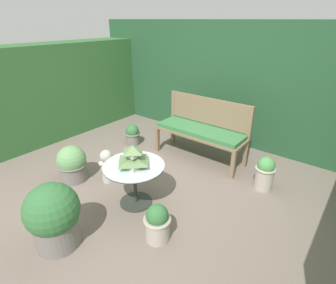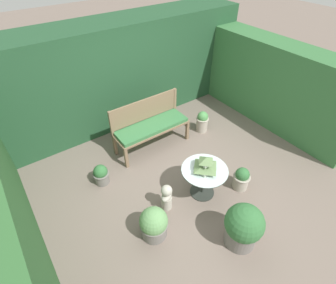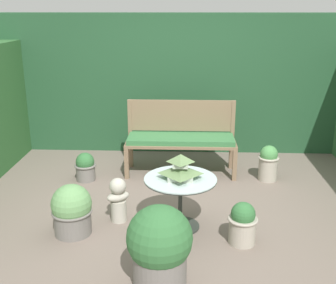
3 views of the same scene
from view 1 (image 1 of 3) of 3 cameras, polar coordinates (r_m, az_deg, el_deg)
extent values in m
plane|color=#75665B|center=(3.95, -1.81, -8.88)|extent=(30.00, 30.00, 0.00)
cube|color=#234C2D|center=(5.54, 15.45, 12.79)|extent=(6.40, 1.07, 2.21)
cube|color=#336633|center=(5.80, -23.07, 10.21)|extent=(0.70, 3.57, 1.81)
cube|color=#7F664C|center=(4.77, -2.31, 0.55)|extent=(0.06, 0.06, 0.44)
cube|color=#7F664C|center=(4.06, 13.95, -4.96)|extent=(0.06, 0.06, 0.44)
cube|color=#7F664C|center=(5.11, 1.11, 2.26)|extent=(0.06, 0.06, 0.44)
cube|color=#7F664C|center=(4.45, 16.56, -2.52)|extent=(0.06, 0.06, 0.44)
cube|color=#7F664C|center=(4.45, 6.94, 1.85)|extent=(1.55, 0.53, 0.04)
cube|color=#387542|center=(4.43, 6.98, 2.50)|extent=(1.49, 0.48, 0.07)
cube|color=#7F664C|center=(5.01, 1.19, 5.36)|extent=(0.06, 0.06, 1.02)
cube|color=#7F664C|center=(4.33, 17.10, 0.92)|extent=(0.06, 0.06, 1.02)
cube|color=#7F664C|center=(4.53, 8.82, 6.68)|extent=(1.49, 0.04, 0.45)
cylinder|color=#2D332D|center=(3.60, -6.96, -12.76)|extent=(0.42, 0.42, 0.02)
cylinder|color=#2D332D|center=(3.44, -7.19, -9.21)|extent=(0.04, 0.04, 0.56)
cylinder|color=silver|center=(3.29, -7.46, -5.09)|extent=(0.77, 0.77, 0.01)
torus|color=#2D332D|center=(3.30, -7.45, -5.27)|extent=(0.77, 0.77, 0.02)
cube|color=#B2BCA8|center=(3.27, -7.50, -4.57)|extent=(0.26, 0.26, 0.06)
pyramid|color=#668451|center=(3.24, -7.56, -3.54)|extent=(0.35, 0.35, 0.08)
cube|color=#B2BCA8|center=(3.21, -7.63, -2.53)|extent=(0.16, 0.16, 0.05)
pyramid|color=#668451|center=(3.18, -7.70, -1.44)|extent=(0.22, 0.22, 0.08)
cylinder|color=#B7B2A3|center=(4.03, -12.90, -6.74)|extent=(0.18, 0.18, 0.24)
ellipsoid|color=#B7B2A3|center=(3.95, -13.14, -4.60)|extent=(0.30, 0.27, 0.10)
sphere|color=#B7B2A3|center=(3.89, -13.32, -3.03)|extent=(0.19, 0.19, 0.19)
cylinder|color=slate|center=(5.12, -7.66, 0.77)|extent=(0.26, 0.26, 0.23)
torus|color=slate|center=(5.08, -7.73, 1.82)|extent=(0.29, 0.29, 0.03)
sphere|color=#336B38|center=(5.06, -7.77, 2.40)|extent=(0.25, 0.25, 0.25)
cylinder|color=#ADA393|center=(4.00, 20.15, -7.35)|extent=(0.25, 0.25, 0.34)
torus|color=#ADA393|center=(3.92, 20.49, -5.42)|extent=(0.29, 0.29, 0.03)
sphere|color=#4C8E4C|center=(3.89, 20.61, -4.74)|extent=(0.24, 0.24, 0.24)
cylinder|color=slate|center=(4.21, -19.86, -6.07)|extent=(0.39, 0.39, 0.26)
torus|color=slate|center=(4.16, -20.10, -4.65)|extent=(0.42, 0.42, 0.03)
sphere|color=#66995B|center=(4.12, -20.28, -3.61)|extent=(0.42, 0.42, 0.42)
cylinder|color=slate|center=(3.17, -23.04, -17.26)|extent=(0.46, 0.46, 0.36)
torus|color=slate|center=(3.06, -23.58, -14.90)|extent=(0.50, 0.50, 0.03)
sphere|color=#336B38|center=(2.99, -23.95, -13.27)|extent=(0.56, 0.56, 0.56)
cylinder|color=#ADA393|center=(3.02, -2.32, -18.28)|extent=(0.27, 0.27, 0.28)
torus|color=#ADA393|center=(2.93, -2.36, -16.47)|extent=(0.30, 0.30, 0.03)
sphere|color=#336B38|center=(2.89, -2.38, -15.65)|extent=(0.25, 0.25, 0.25)
camera|label=2|loc=(4.56, -63.72, 31.91)|focal=28.00mm
camera|label=3|loc=(2.98, -98.09, -2.22)|focal=45.00mm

